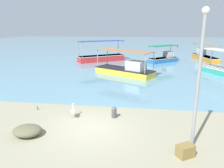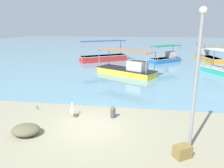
% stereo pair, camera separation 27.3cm
% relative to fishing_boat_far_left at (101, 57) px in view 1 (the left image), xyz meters
% --- Properties ---
extents(ground, '(120.00, 120.00, 0.00)m').
position_rel_fishing_boat_far_left_xyz_m(ground, '(3.51, -21.15, -0.59)').
color(ground, gray).
extents(harbor_water, '(110.00, 90.00, 0.00)m').
position_rel_fishing_boat_far_left_xyz_m(harbor_water, '(3.51, 26.85, -0.59)').
color(harbor_water, '#6695A9').
rests_on(harbor_water, ground).
extents(fishing_boat_far_left, '(6.60, 5.34, 2.93)m').
position_rel_fishing_boat_far_left_xyz_m(fishing_boat_far_left, '(0.00, 0.00, 0.00)').
color(fishing_boat_far_left, red).
rests_on(fishing_boat_far_left, harbor_water).
extents(fishing_boat_far_right, '(2.65, 6.72, 2.42)m').
position_rel_fishing_boat_far_left_xyz_m(fishing_boat_far_right, '(15.17, 3.43, -0.00)').
color(fishing_boat_far_right, orange).
rests_on(fishing_boat_far_right, harbor_water).
extents(fishing_boat_near_left, '(6.55, 4.93, 2.57)m').
position_rel_fishing_boat_far_left_xyz_m(fishing_boat_near_left, '(4.29, -8.75, 0.03)').
color(fishing_boat_near_left, gold).
rests_on(fishing_boat_near_left, harbor_water).
extents(fishing_boat_outer, '(4.10, 5.55, 2.54)m').
position_rel_fishing_boat_far_left_xyz_m(fishing_boat_outer, '(14.38, -6.87, -0.10)').
color(fishing_boat_outer, teal).
rests_on(fishing_boat_outer, harbor_water).
extents(fishing_boat_center, '(4.60, 4.29, 2.33)m').
position_rel_fishing_boat_far_left_xyz_m(fishing_boat_center, '(8.94, 0.48, -0.02)').
color(fishing_boat_center, '#266AB4').
rests_on(fishing_boat_center, harbor_water).
extents(pelican, '(0.47, 0.77, 0.80)m').
position_rel_fishing_boat_far_left_xyz_m(pelican, '(2.22, -20.07, -0.22)').
color(pelican, '#E0997A').
rests_on(pelican, ground).
extents(lamp_post, '(0.28, 0.28, 5.68)m').
position_rel_fishing_boat_far_left_xyz_m(lamp_post, '(8.16, -22.38, 2.60)').
color(lamp_post, gray).
rests_on(lamp_post, ground).
extents(mooring_bollard, '(0.29, 0.29, 0.64)m').
position_rel_fishing_boat_far_left_xyz_m(mooring_bollard, '(4.48, -19.78, -0.25)').
color(mooring_bollard, '#47474C').
rests_on(mooring_bollard, ground).
extents(net_pile, '(1.35, 1.15, 0.49)m').
position_rel_fishing_boat_far_left_xyz_m(net_pile, '(0.72, -22.40, -0.35)').
color(net_pile, '#646145').
rests_on(net_pile, ground).
extents(cargo_crate, '(0.79, 0.73, 0.50)m').
position_rel_fishing_boat_far_left_xyz_m(cargo_crate, '(7.76, -23.14, -0.34)').
color(cargo_crate, olive).
rests_on(cargo_crate, ground).
extents(glass_bottle, '(0.07, 0.07, 0.27)m').
position_rel_fishing_boat_far_left_xyz_m(glass_bottle, '(-0.34, -19.27, -0.49)').
color(glass_bottle, '#3F7F4C').
rests_on(glass_bottle, ground).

